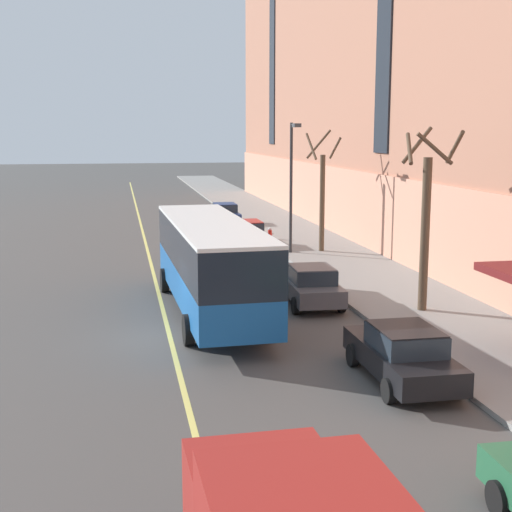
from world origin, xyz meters
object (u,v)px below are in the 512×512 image
Objects in this scene: parked_car_red_3 at (247,234)px; city_bus at (210,261)px; street_tree_mid_block at (426,217)px; street_tree_far_uptown at (322,193)px; parked_car_navy_4 at (225,214)px; parked_car_black_2 at (402,354)px; parked_car_darkgray_1 at (311,285)px; fire_hydrant at (270,233)px; street_lamp at (292,174)px.

city_bus is at bearing -105.03° from parked_car_red_3.
street_tree_mid_block is (3.67, -16.44, 2.82)m from parked_car_red_3.
street_tree_far_uptown is at bearing -39.46° from parked_car_red_3.
street_tree_mid_block reaches higher than parked_car_navy_4.
parked_car_black_2 is 23.19m from parked_car_red_3.
parked_car_darkgray_1 is 6.01× the size of fire_hydrant.
street_tree_mid_block is 1.01× the size of street_tree_far_uptown.
parked_car_black_2 is 33.41m from parked_car_navy_4.
street_tree_far_uptown is at bearing 72.02° from parked_car_darkgray_1.
parked_car_red_3 is at bearing 119.01° from street_lamp.
street_lamp is (1.65, -13.60, 3.63)m from parked_car_navy_4.
city_bus is 2.62× the size of parked_car_black_2.
parked_car_navy_4 is 8.60m from fire_hydrant.
parked_car_navy_4 is 0.69× the size of street_tree_far_uptown.
parked_car_black_2 is 0.70× the size of street_tree_far_uptown.
parked_car_red_3 is 0.71× the size of street_tree_mid_block.
street_tree_mid_block reaches higher than city_bus.
city_bus reaches higher than fire_hydrant.
street_lamp is (5.92, 11.73, 2.39)m from city_bus.
street_tree_far_uptown is (-0.02, 13.44, -0.27)m from street_tree_mid_block.
city_bus is at bearing -109.05° from fire_hydrant.
street_lamp is (1.78, 19.82, 3.63)m from parked_car_black_2.
parked_car_black_2 and parked_car_navy_4 have the same top height.
parked_car_red_3 is 5.30m from street_lamp.
fire_hydrant is (1.68, 24.96, -0.29)m from parked_car_black_2.
city_bus is 8.00m from street_tree_mid_block.
city_bus is 15.68m from parked_car_red_3.
parked_car_black_2 is at bearing -90.23° from parked_car_navy_4.
city_bus reaches higher than parked_car_darkgray_1.
fire_hydrant is at bearing 95.95° from street_tree_mid_block.
parked_car_navy_4 is 14.17m from street_lamp.
parked_car_navy_4 is 0.68× the size of street_tree_mid_block.
street_lamp is (-1.78, -0.37, 1.08)m from street_tree_far_uptown.
parked_car_black_2 and parked_car_red_3 have the same top height.
parked_car_navy_4 is (4.27, 25.32, -1.24)m from city_bus.
parked_car_darkgray_1 is 0.62× the size of street_lamp.
parked_car_red_3 and parked_car_navy_4 have the same top height.
parked_car_navy_4 reaches higher than fire_hydrant.
street_lamp is at bearing 80.13° from parked_car_darkgray_1.
fire_hydrant is at bearing -79.60° from parked_car_navy_4.
city_bus is at bearing -99.58° from parked_car_navy_4.
street_tree_far_uptown is at bearing 90.08° from street_tree_mid_block.
street_lamp is at bearing 97.83° from street_tree_mid_block.
parked_car_black_2 is 8.14m from street_tree_mid_block.
street_tree_mid_block is 0.96× the size of street_lamp.
street_tree_far_uptown is 9.19× the size of fire_hydrant.
parked_car_black_2 is at bearing -100.01° from street_tree_far_uptown.
street_lamp reaches higher than parked_car_navy_4.
city_bus is 2.81× the size of parked_car_darkgray_1.
parked_car_darkgray_1 and parked_car_black_2 have the same top height.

